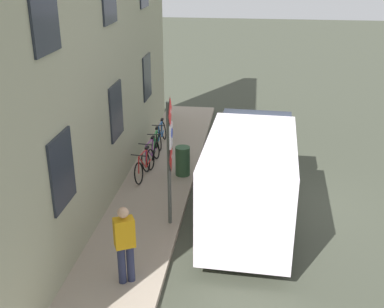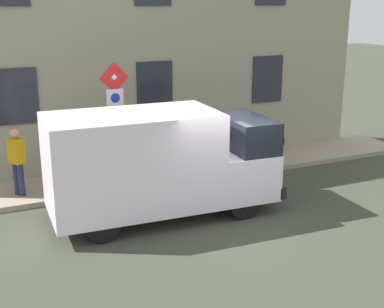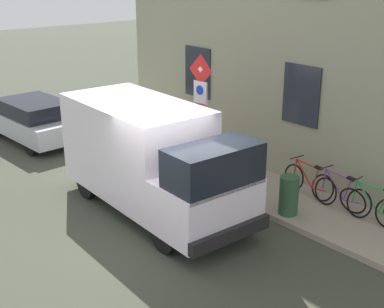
{
  "view_description": "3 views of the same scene",
  "coord_description": "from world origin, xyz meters",
  "px_view_note": "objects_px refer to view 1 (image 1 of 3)",
  "views": [
    {
      "loc": [
        0.58,
        12.13,
        6.41
      ],
      "look_at": [
        2.13,
        0.17,
        1.37
      ],
      "focal_mm": 45.37,
      "sensor_mm": 36.0,
      "label": 1
    },
    {
      "loc": [
        -10.22,
        5.38,
        4.86
      ],
      "look_at": [
        1.33,
        0.11,
        1.16
      ],
      "focal_mm": 49.12,
      "sensor_mm": 36.0,
      "label": 2
    },
    {
      "loc": [
        -5.96,
        -7.72,
        5.42
      ],
      "look_at": [
        1.19,
        0.62,
        1.43
      ],
      "focal_mm": 48.26,
      "sensor_mm": 36.0,
      "label": 3
    }
  ],
  "objects_px": {
    "litter_bin": "(183,161)",
    "delivery_van": "(251,176)",
    "bicycle_purple": "(151,154)",
    "bicycle_red": "(145,165)",
    "sign_post_stacked": "(171,147)",
    "bicycle_blue": "(161,135)",
    "pedestrian": "(125,243)",
    "bicycle_green": "(156,144)"
  },
  "relations": [
    {
      "from": "bicycle_purple",
      "to": "bicycle_red",
      "type": "relative_size",
      "value": 1.0
    },
    {
      "from": "bicycle_green",
      "to": "delivery_van",
      "type": "bearing_deg",
      "value": 34.25
    },
    {
      "from": "sign_post_stacked",
      "to": "delivery_van",
      "type": "xyz_separation_m",
      "value": [
        -1.9,
        -0.43,
        -0.86
      ]
    },
    {
      "from": "sign_post_stacked",
      "to": "delivery_van",
      "type": "bearing_deg",
      "value": -167.34
    },
    {
      "from": "bicycle_purple",
      "to": "litter_bin",
      "type": "relative_size",
      "value": 1.91
    },
    {
      "from": "delivery_van",
      "to": "pedestrian",
      "type": "xyz_separation_m",
      "value": [
        2.42,
        2.85,
        -0.26
      ]
    },
    {
      "from": "pedestrian",
      "to": "sign_post_stacked",
      "type": "bearing_deg",
      "value": 140.97
    },
    {
      "from": "bicycle_blue",
      "to": "bicycle_purple",
      "type": "distance_m",
      "value": 1.76
    },
    {
      "from": "bicycle_purple",
      "to": "bicycle_blue",
      "type": "bearing_deg",
      "value": -174.6
    },
    {
      "from": "bicycle_red",
      "to": "litter_bin",
      "type": "distance_m",
      "value": 1.15
    },
    {
      "from": "pedestrian",
      "to": "litter_bin",
      "type": "xyz_separation_m",
      "value": [
        -0.38,
        -5.26,
        -0.48
      ]
    },
    {
      "from": "pedestrian",
      "to": "litter_bin",
      "type": "distance_m",
      "value": 5.3
    },
    {
      "from": "bicycle_green",
      "to": "pedestrian",
      "type": "relative_size",
      "value": 1.0
    },
    {
      "from": "pedestrian",
      "to": "bicycle_green",
      "type": "bearing_deg",
      "value": 159.37
    },
    {
      "from": "bicycle_red",
      "to": "pedestrian",
      "type": "height_order",
      "value": "pedestrian"
    },
    {
      "from": "bicycle_blue",
      "to": "sign_post_stacked",
      "type": "bearing_deg",
      "value": 12.02
    },
    {
      "from": "delivery_van",
      "to": "litter_bin",
      "type": "xyz_separation_m",
      "value": [
        2.05,
        -2.41,
        -0.74
      ]
    },
    {
      "from": "bicycle_red",
      "to": "pedestrian",
      "type": "bearing_deg",
      "value": 15.23
    },
    {
      "from": "litter_bin",
      "to": "delivery_van",
      "type": "bearing_deg",
      "value": 130.29
    },
    {
      "from": "sign_post_stacked",
      "to": "bicycle_red",
      "type": "xyz_separation_m",
      "value": [
        1.26,
        -2.57,
        -1.68
      ]
    },
    {
      "from": "bicycle_purple",
      "to": "bicycle_red",
      "type": "xyz_separation_m",
      "value": [
        0.0,
        0.88,
        0.0
      ]
    },
    {
      "from": "sign_post_stacked",
      "to": "litter_bin",
      "type": "height_order",
      "value": "sign_post_stacked"
    },
    {
      "from": "bicycle_purple",
      "to": "bicycle_red",
      "type": "distance_m",
      "value": 0.88
    },
    {
      "from": "bicycle_blue",
      "to": "pedestrian",
      "type": "height_order",
      "value": "pedestrian"
    },
    {
      "from": "bicycle_red",
      "to": "sign_post_stacked",
      "type": "bearing_deg",
      "value": 32.99
    },
    {
      "from": "bicycle_green",
      "to": "bicycle_red",
      "type": "relative_size",
      "value": 1.0
    },
    {
      "from": "sign_post_stacked",
      "to": "litter_bin",
      "type": "distance_m",
      "value": 3.26
    },
    {
      "from": "bicycle_red",
      "to": "bicycle_purple",
      "type": "bearing_deg",
      "value": -173.13
    },
    {
      "from": "delivery_van",
      "to": "sign_post_stacked",
      "type": "bearing_deg",
      "value": 105.04
    },
    {
      "from": "bicycle_green",
      "to": "pedestrian",
      "type": "bearing_deg",
      "value": 1.44
    },
    {
      "from": "pedestrian",
      "to": "bicycle_red",
      "type": "bearing_deg",
      "value": 161.54
    },
    {
      "from": "bicycle_green",
      "to": "pedestrian",
      "type": "distance_m",
      "value": 6.81
    },
    {
      "from": "delivery_van",
      "to": "bicycle_purple",
      "type": "height_order",
      "value": "delivery_van"
    },
    {
      "from": "delivery_van",
      "to": "bicycle_green",
      "type": "distance_m",
      "value": 5.08
    },
    {
      "from": "sign_post_stacked",
      "to": "bicycle_blue",
      "type": "relative_size",
      "value": 1.85
    },
    {
      "from": "sign_post_stacked",
      "to": "delivery_van",
      "type": "relative_size",
      "value": 0.59
    },
    {
      "from": "bicycle_blue",
      "to": "bicycle_red",
      "type": "height_order",
      "value": "same"
    },
    {
      "from": "bicycle_blue",
      "to": "bicycle_red",
      "type": "bearing_deg",
      "value": -1.57
    },
    {
      "from": "bicycle_blue",
      "to": "pedestrian",
      "type": "bearing_deg",
      "value": 3.92
    },
    {
      "from": "bicycle_blue",
      "to": "pedestrian",
      "type": "relative_size",
      "value": 1.0
    },
    {
      "from": "bicycle_green",
      "to": "bicycle_red",
      "type": "distance_m",
      "value": 1.76
    },
    {
      "from": "sign_post_stacked",
      "to": "bicycle_purple",
      "type": "distance_m",
      "value": 4.03
    }
  ]
}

